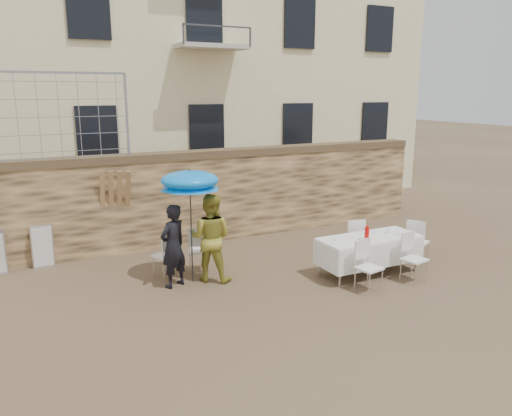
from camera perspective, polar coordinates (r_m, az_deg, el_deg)
name	(u,v)px	position (r m, az deg, el deg)	size (l,w,h in m)	color
ground	(295,324)	(8.20, 4.46, -13.05)	(80.00, 80.00, 0.00)	brown
stone_wall	(190,198)	(12.19, -7.57, 1.12)	(13.00, 0.50, 2.20)	olive
chain_link_fence	(49,117)	(11.33, -22.58, 9.56)	(3.20, 0.06, 1.80)	gray
man_suit	(173,246)	(9.48, -9.45, -4.32)	(0.58, 0.38, 1.60)	black
woman_dress	(210,238)	(9.70, -5.23, -3.39)	(0.84, 0.65, 1.73)	gold
umbrella	(190,184)	(9.42, -7.57, 2.78)	(1.14, 1.14, 2.05)	#3F3F44
couple_chair_left	(165,254)	(10.09, -10.31, -5.19)	(0.48, 0.48, 0.96)	white
couple_chair_right	(199,249)	(10.29, -6.56, -4.69)	(0.48, 0.48, 0.96)	white
banquet_table	(370,239)	(10.29, 12.85, -3.47)	(2.10, 0.85, 0.78)	white
soda_bottle	(367,234)	(10.01, 12.55, -2.88)	(0.09, 0.09, 0.26)	red
table_chair_front_left	(369,267)	(9.46, 12.80, -6.56)	(0.48, 0.48, 0.96)	white
table_chair_front_right	(414,258)	(10.16, 17.65, -5.47)	(0.48, 0.48, 0.96)	white
table_chair_back	(353,239)	(11.08, 10.98, -3.53)	(0.48, 0.48, 0.96)	white
table_chair_side	(417,241)	(11.34, 17.97, -3.56)	(0.48, 0.48, 0.96)	white
chair_stack_right	(42,245)	(11.48, -23.25, -3.91)	(0.46, 0.32, 0.92)	white
wood_planks	(117,212)	(11.58, -15.62, -0.40)	(0.70, 0.20, 2.00)	#A37749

